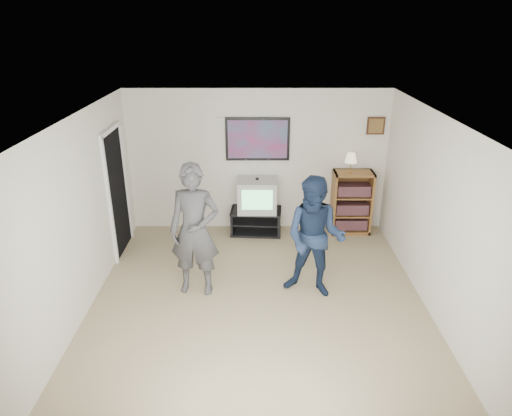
{
  "coord_description": "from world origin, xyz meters",
  "views": [
    {
      "loc": [
        -0.03,
        -5.15,
        3.61
      ],
      "look_at": [
        -0.03,
        0.64,
        1.15
      ],
      "focal_mm": 32.0,
      "sensor_mm": 36.0,
      "label": 1
    }
  ],
  "objects_px": {
    "crt_television": "(257,195)",
    "person_short": "(315,238)",
    "bookshelf": "(351,202)",
    "person_tall": "(195,231)",
    "media_stand": "(256,221)"
  },
  "relations": [
    {
      "from": "crt_television",
      "to": "person_short",
      "type": "distance_m",
      "value": 2.07
    },
    {
      "from": "person_short",
      "to": "bookshelf",
      "type": "bearing_deg",
      "value": 84.72
    },
    {
      "from": "crt_television",
      "to": "person_tall",
      "type": "height_order",
      "value": "person_tall"
    },
    {
      "from": "bookshelf",
      "to": "person_tall",
      "type": "distance_m",
      "value": 3.17
    },
    {
      "from": "person_short",
      "to": "media_stand",
      "type": "bearing_deg",
      "value": 131.52
    },
    {
      "from": "media_stand",
      "to": "person_short",
      "type": "xyz_separation_m",
      "value": [
        0.79,
        -1.92,
        0.63
      ]
    },
    {
      "from": "crt_television",
      "to": "bookshelf",
      "type": "height_order",
      "value": "bookshelf"
    },
    {
      "from": "media_stand",
      "to": "person_tall",
      "type": "relative_size",
      "value": 0.49
    },
    {
      "from": "crt_television",
      "to": "person_tall",
      "type": "distance_m",
      "value": 2.05
    },
    {
      "from": "crt_television",
      "to": "person_tall",
      "type": "xyz_separation_m",
      "value": [
        -0.85,
        -1.86,
        0.21
      ]
    },
    {
      "from": "person_tall",
      "to": "person_short",
      "type": "distance_m",
      "value": 1.62
    },
    {
      "from": "person_short",
      "to": "person_tall",
      "type": "bearing_deg",
      "value": -163.0
    },
    {
      "from": "media_stand",
      "to": "crt_television",
      "type": "height_order",
      "value": "crt_television"
    },
    {
      "from": "person_tall",
      "to": "bookshelf",
      "type": "bearing_deg",
      "value": 42.43
    },
    {
      "from": "media_stand",
      "to": "person_tall",
      "type": "xyz_separation_m",
      "value": [
        -0.83,
        -1.86,
        0.71
      ]
    }
  ]
}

